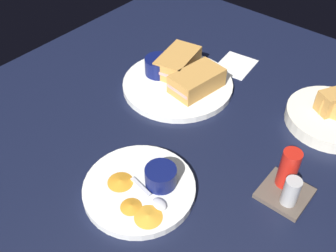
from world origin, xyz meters
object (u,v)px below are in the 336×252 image
(spoon_by_dark_ramekin, at_px, (178,78))
(ramekin_light_gravy, at_px, (161,176))
(bread_basket_rear, at_px, (331,115))
(condiment_caddy, at_px, (288,182))
(sandwich_half_far, at_px, (178,62))
(plate_chips_companion, at_px, (139,188))
(plate_sandwich_main, at_px, (178,85))
(sandwich_half_near, at_px, (197,81))
(ramekin_dark_sauce, at_px, (159,65))
(spoon_by_gravy_ramekin, at_px, (155,200))

(spoon_by_dark_ramekin, xyz_separation_m, ramekin_light_gravy, (0.29, 0.19, 0.02))
(bread_basket_rear, relative_size, condiment_caddy, 2.14)
(sandwich_half_far, relative_size, ramekin_light_gravy, 2.34)
(spoon_by_dark_ramekin, bearing_deg, plate_chips_companion, 26.46)
(plate_sandwich_main, distance_m, sandwich_half_near, 0.06)
(ramekin_dark_sauce, xyz_separation_m, spoon_by_dark_ramekin, (-0.01, 0.06, -0.02))
(plate_sandwich_main, xyz_separation_m, condiment_caddy, (0.13, 0.37, 0.03))
(ramekin_dark_sauce, xyz_separation_m, spoon_by_gravy_ramekin, (0.31, 0.26, -0.02))
(sandwich_half_near, distance_m, bread_basket_rear, 0.32)
(plate_sandwich_main, xyz_separation_m, ramekin_dark_sauce, (-0.00, -0.06, 0.03))
(sandwich_half_far, relative_size, bread_basket_rear, 0.71)
(plate_chips_companion, bearing_deg, sandwich_half_near, -162.70)
(spoon_by_dark_ramekin, xyz_separation_m, spoon_by_gravy_ramekin, (0.33, 0.20, 0.00))
(plate_sandwich_main, height_order, condiment_caddy, condiment_caddy)
(ramekin_light_gravy, distance_m, bread_basket_rear, 0.43)
(ramekin_light_gravy, xyz_separation_m, spoon_by_gravy_ramekin, (0.04, 0.02, -0.02))
(plate_sandwich_main, distance_m, plate_chips_companion, 0.34)
(bread_basket_rear, bearing_deg, sandwich_half_near, -69.77)
(ramekin_dark_sauce, relative_size, spoon_by_dark_ramekin, 0.73)
(condiment_caddy, bearing_deg, bread_basket_rear, -176.23)
(spoon_by_dark_ramekin, distance_m, bread_basket_rear, 0.38)
(plate_sandwich_main, height_order, spoon_by_gravy_ramekin, spoon_by_gravy_ramekin)
(sandwich_half_far, distance_m, ramekin_dark_sauce, 0.05)
(sandwich_half_near, relative_size, plate_chips_companion, 0.65)
(plate_chips_companion, relative_size, condiment_caddy, 2.30)
(spoon_by_dark_ramekin, height_order, spoon_by_gravy_ramekin, same)
(sandwich_half_far, height_order, plate_chips_companion, sandwich_half_far)
(spoon_by_gravy_ramekin, height_order, condiment_caddy, condiment_caddy)
(ramekin_light_gravy, height_order, bread_basket_rear, bread_basket_rear)
(sandwich_half_far, bearing_deg, spoon_by_gravy_ramekin, 32.97)
(plate_sandwich_main, height_order, sandwich_half_far, sandwich_half_far)
(condiment_caddy, bearing_deg, ramekin_dark_sauce, -106.84)
(bread_basket_rear, bearing_deg, spoon_by_gravy_ramekin, -19.77)
(ramekin_dark_sauce, xyz_separation_m, condiment_caddy, (0.13, 0.43, -0.01))
(spoon_by_dark_ramekin, relative_size, plate_chips_companion, 0.46)
(plate_sandwich_main, relative_size, spoon_by_gravy_ramekin, 2.81)
(sandwich_half_far, distance_m, bread_basket_rear, 0.39)
(spoon_by_dark_ramekin, height_order, plate_chips_companion, spoon_by_dark_ramekin)
(plate_sandwich_main, xyz_separation_m, ramekin_light_gravy, (0.27, 0.18, 0.03))
(ramekin_light_gravy, relative_size, condiment_caddy, 0.65)
(spoon_by_gravy_ramekin, bearing_deg, ramekin_light_gravy, -154.38)
(plate_sandwich_main, distance_m, condiment_caddy, 0.39)
(plate_sandwich_main, bearing_deg, bread_basket_rear, 108.64)
(spoon_by_dark_ramekin, bearing_deg, plate_sandwich_main, 34.31)
(ramekin_dark_sauce, height_order, spoon_by_gravy_ramekin, ramekin_dark_sauce)
(plate_sandwich_main, relative_size, plate_chips_companion, 1.28)
(sandwich_half_near, xyz_separation_m, spoon_by_gravy_ramekin, (0.32, 0.14, -0.02))
(ramekin_dark_sauce, bearing_deg, condiment_caddy, 73.16)
(plate_chips_companion, xyz_separation_m, spoon_by_gravy_ramekin, (0.01, 0.05, 0.01))
(sandwich_half_far, xyz_separation_m, ramekin_dark_sauce, (0.04, -0.03, -0.00))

